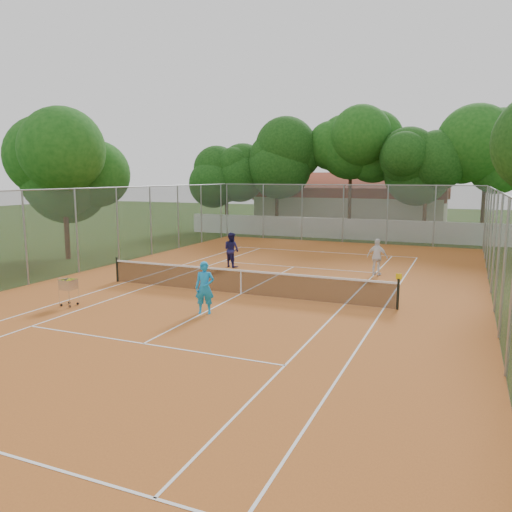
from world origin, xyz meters
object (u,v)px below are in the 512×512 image
at_px(player_far_left, 231,250).
at_px(ball_hopper, 69,291).
at_px(player_far_right, 377,257).
at_px(tennis_net, 241,282).
at_px(player_near, 205,288).
at_px(clubhouse, 352,202).

bearing_deg(player_far_left, ball_hopper, 99.97).
xyz_separation_m(player_far_right, ball_hopper, (-9.07, -9.94, -0.33)).
bearing_deg(tennis_net, player_near, -88.71).
bearing_deg(player_far_right, player_near, 77.18).
xyz_separation_m(clubhouse, player_far_left, (-0.91, -23.83, -1.30)).
distance_m(tennis_net, player_far_right, 7.27).
bearing_deg(player_far_right, player_far_left, 18.05).
bearing_deg(player_far_right, tennis_net, 66.55).
xyz_separation_m(player_near, player_far_left, (-2.97, 8.20, 0.00)).
bearing_deg(clubhouse, player_far_right, -74.89).
xyz_separation_m(clubhouse, player_far_right, (6.23, -23.10, -1.33)).
xyz_separation_m(tennis_net, clubhouse, (-2.00, 29.00, 1.69)).
bearing_deg(player_near, tennis_net, 72.83).
height_order(tennis_net, player_far_right, player_far_right).
relative_size(player_near, player_far_left, 1.00).
xyz_separation_m(player_far_left, player_far_right, (7.14, 0.73, -0.03)).
relative_size(player_far_left, player_far_right, 1.03).
xyz_separation_m(player_far_left, ball_hopper, (-1.93, -9.21, -0.36)).
xyz_separation_m(clubhouse, ball_hopper, (-2.83, -33.04, -1.66)).
bearing_deg(player_near, player_far_left, 91.48).
relative_size(tennis_net, player_far_right, 6.96).
bearing_deg(tennis_net, player_far_right, 54.35).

